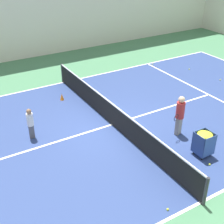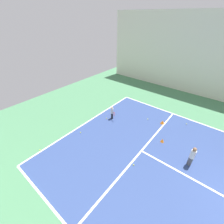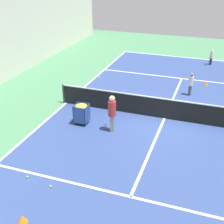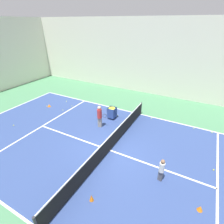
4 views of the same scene
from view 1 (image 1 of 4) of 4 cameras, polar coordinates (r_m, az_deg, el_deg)
The scene contains 16 objects.
ground_plane at distance 12.84m, azimuth -0.00°, elevation -2.34°, with size 33.67×33.67×0.00m, color #477F56.
court_playing_area at distance 12.84m, azimuth -0.00°, elevation -2.33°, with size 10.08×20.12×0.00m.
line_sideline_left at distance 16.88m, azimuth -8.82°, elevation 5.39°, with size 0.10×20.12×0.00m, color white.
line_sideline_right at distance 9.76m, azimuth 15.91°, elevation -15.60°, with size 0.10×20.12×0.00m, color white.
line_service_far at distance 16.04m, azimuth 17.27°, elevation 3.06°, with size 10.08×0.10×0.00m, color white.
line_centre_service at distance 12.84m, azimuth -0.00°, elevation -2.32°, with size 0.10×11.06×0.00m, color white.
tennis_net at distance 12.58m, azimuth -0.00°, elevation -0.33°, with size 10.38×0.10×1.00m.
coach_at_net at distance 12.05m, azimuth 12.32°, elevation -0.19°, with size 0.41×0.66×1.63m.
child_midcourt at distance 12.05m, azimuth -14.73°, elevation -1.71°, with size 0.29×0.29×1.25m.
ball_cart at distance 11.23m, azimuth 16.52°, elevation -4.84°, with size 0.58×0.57×0.92m.
training_cone_0 at distance 14.93m, azimuth -9.15°, elevation 2.75°, with size 0.19×0.19×0.32m, color orange.
tennis_ball_7 at distance 17.90m, azimuth 19.18°, elevation 5.59°, with size 0.07×0.07×0.07m, color yellow.
tennis_ball_8 at distance 11.16m, azimuth 17.39°, elevation -9.13°, with size 0.07×0.07×0.07m, color yellow.
tennis_ball_9 at distance 18.92m, azimuth 13.93°, elevation 7.62°, with size 0.07×0.07×0.07m, color yellow.
tennis_ball_10 at distance 19.31m, azimuth 7.46°, elevation 8.67°, with size 0.07×0.07×0.07m, color yellow.
tennis_ball_14 at distance 9.32m, azimuth 10.14°, elevation -17.11°, with size 0.07×0.07×0.07m, color yellow.
Camera 1 is at (9.42, -5.60, 6.69)m, focal length 50.00 mm.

